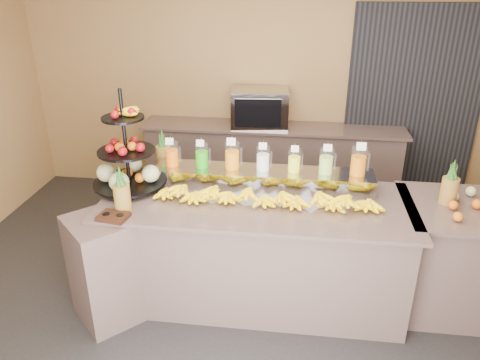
% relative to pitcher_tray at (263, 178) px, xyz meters
% --- Properties ---
extents(ground, '(6.00, 6.00, 0.00)m').
position_rel_pitcher_tray_xyz_m(ground, '(-0.02, -0.58, -1.01)').
color(ground, black).
rests_on(ground, ground).
extents(room_envelope, '(6.04, 5.02, 2.82)m').
position_rel_pitcher_tray_xyz_m(room_envelope, '(0.17, 0.21, 0.87)').
color(room_envelope, olive).
rests_on(room_envelope, ground).
extents(buffet_counter, '(2.75, 1.25, 0.93)m').
position_rel_pitcher_tray_xyz_m(buffet_counter, '(-0.14, -0.32, -0.54)').
color(buffet_counter, '#896963').
rests_on(buffet_counter, ground).
extents(right_counter, '(1.08, 0.88, 0.93)m').
position_rel_pitcher_tray_xyz_m(right_counter, '(1.68, -0.18, -0.54)').
color(right_counter, '#896963').
rests_on(right_counter, ground).
extents(back_ledge, '(3.10, 0.55, 0.93)m').
position_rel_pitcher_tray_xyz_m(back_ledge, '(-0.02, 1.67, -0.54)').
color(back_ledge, '#896963').
rests_on(back_ledge, ground).
extents(pitcher_tray, '(1.85, 0.30, 0.15)m').
position_rel_pitcher_tray_xyz_m(pitcher_tray, '(0.00, 0.00, 0.00)').
color(pitcher_tray, gray).
rests_on(pitcher_tray, buffet_counter).
extents(juice_pitcher_orange_a, '(0.12, 0.12, 0.28)m').
position_rel_pitcher_tray_xyz_m(juice_pitcher_orange_a, '(-0.78, -0.00, 0.17)').
color(juice_pitcher_orange_a, silver).
rests_on(juice_pitcher_orange_a, pitcher_tray).
extents(juice_pitcher_green, '(0.11, 0.12, 0.27)m').
position_rel_pitcher_tray_xyz_m(juice_pitcher_green, '(-0.52, -0.00, 0.17)').
color(juice_pitcher_green, silver).
rests_on(juice_pitcher_green, pitcher_tray).
extents(juice_pitcher_orange_b, '(0.13, 0.13, 0.30)m').
position_rel_pitcher_tray_xyz_m(juice_pitcher_orange_b, '(-0.26, -0.00, 0.18)').
color(juice_pitcher_orange_b, silver).
rests_on(juice_pitcher_orange_b, pitcher_tray).
extents(juice_pitcher_milk, '(0.11, 0.12, 0.27)m').
position_rel_pitcher_tray_xyz_m(juice_pitcher_milk, '(-0.00, -0.00, 0.17)').
color(juice_pitcher_milk, silver).
rests_on(juice_pitcher_milk, pitcher_tray).
extents(juice_pitcher_lemon, '(0.11, 0.11, 0.26)m').
position_rel_pitcher_tray_xyz_m(juice_pitcher_lemon, '(0.26, -0.00, 0.16)').
color(juice_pitcher_lemon, silver).
rests_on(juice_pitcher_lemon, pitcher_tray).
extents(juice_pitcher_lime, '(0.12, 0.12, 0.28)m').
position_rel_pitcher_tray_xyz_m(juice_pitcher_lime, '(0.52, -0.00, 0.17)').
color(juice_pitcher_lime, silver).
rests_on(juice_pitcher_lime, pitcher_tray).
extents(juice_pitcher_orange_c, '(0.13, 0.13, 0.31)m').
position_rel_pitcher_tray_xyz_m(juice_pitcher_orange_c, '(0.78, -0.00, 0.18)').
color(juice_pitcher_orange_c, silver).
rests_on(juice_pitcher_orange_c, pitcher_tray).
extents(banana_heap, '(1.86, 0.17, 0.15)m').
position_rel_pitcher_tray_xyz_m(banana_heap, '(0.04, -0.29, -0.00)').
color(banana_heap, yellow).
rests_on(banana_heap, buffet_counter).
extents(fruit_stand, '(0.69, 0.69, 0.85)m').
position_rel_pitcher_tray_xyz_m(fruit_stand, '(-1.08, -0.17, 0.14)').
color(fruit_stand, black).
rests_on(fruit_stand, buffet_counter).
extents(condiment_caddy, '(0.24, 0.20, 0.03)m').
position_rel_pitcher_tray_xyz_m(condiment_caddy, '(-1.06, -0.71, -0.06)').
color(condiment_caddy, black).
rests_on(condiment_caddy, buffet_counter).
extents(pineapple_left_a, '(0.13, 0.13, 0.37)m').
position_rel_pitcher_tray_xyz_m(pineapple_left_a, '(-1.02, -0.58, 0.06)').
color(pineapple_left_a, brown).
rests_on(pineapple_left_a, buffet_counter).
extents(pineapple_left_b, '(0.13, 0.13, 0.40)m').
position_rel_pitcher_tray_xyz_m(pineapple_left_b, '(-0.93, 0.22, 0.07)').
color(pineapple_left_b, brown).
rests_on(pineapple_left_b, buffet_counter).
extents(right_fruit_pile, '(0.41, 0.39, 0.21)m').
position_rel_pitcher_tray_xyz_m(right_fruit_pile, '(1.61, -0.26, -0.01)').
color(right_fruit_pile, brown).
rests_on(right_fruit_pile, right_counter).
extents(oven_warmer, '(0.68, 0.50, 0.43)m').
position_rel_pitcher_tray_xyz_m(oven_warmer, '(-0.18, 1.67, 0.14)').
color(oven_warmer, gray).
rests_on(oven_warmer, back_ledge).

